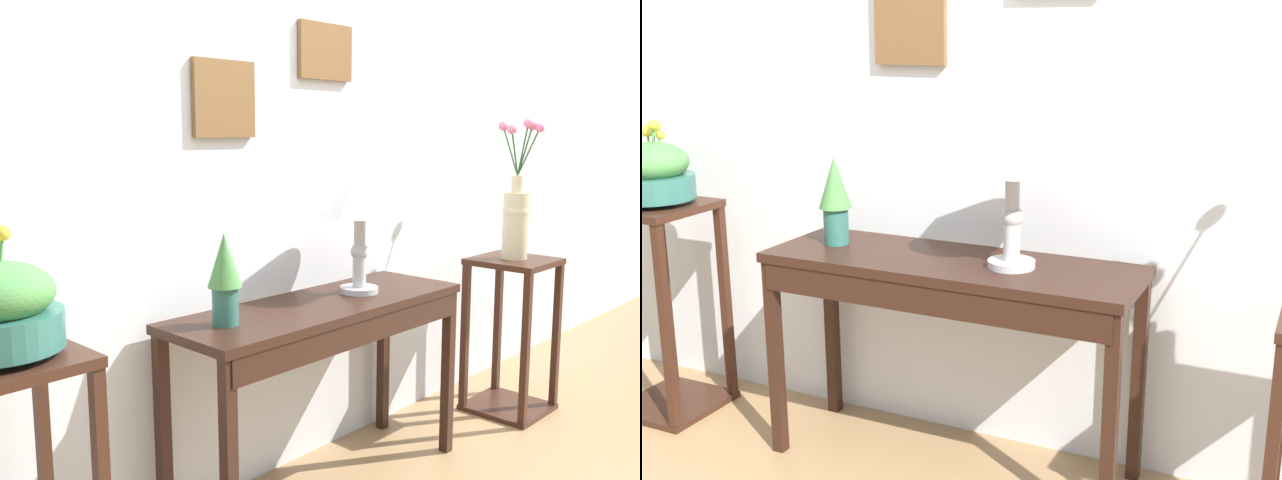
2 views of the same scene
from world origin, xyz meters
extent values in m
cube|color=silver|center=(0.00, 1.32, 1.40)|extent=(9.00, 0.10, 2.80)
cube|color=brown|center=(-0.32, 1.26, 1.59)|extent=(0.29, 0.02, 0.29)
cube|color=gray|center=(-0.32, 1.25, 1.59)|extent=(0.23, 0.01, 0.23)
cube|color=black|center=(-0.04, 1.01, 0.78)|extent=(1.34, 0.44, 0.03)
cube|color=black|center=(-0.04, 0.81, 0.71)|extent=(1.28, 0.03, 0.10)
cube|color=black|center=(-0.68, 0.83, 0.38)|extent=(0.04, 0.04, 0.76)
cube|color=black|center=(0.60, 0.83, 0.38)|extent=(0.04, 0.04, 0.76)
cube|color=black|center=(-0.68, 1.20, 0.38)|extent=(0.04, 0.04, 0.76)
cube|color=black|center=(0.60, 1.20, 0.38)|extent=(0.04, 0.04, 0.76)
cylinder|color=#B7B7BC|center=(0.19, 1.01, 0.81)|extent=(0.16, 0.16, 0.02)
cylinder|color=#B7B7BC|center=(0.19, 1.01, 0.90)|extent=(0.06, 0.06, 0.15)
sphere|color=#B7B7BC|center=(0.19, 1.01, 0.97)|extent=(0.08, 0.08, 0.08)
cylinder|color=#B7B7BC|center=(0.19, 1.01, 1.05)|extent=(0.05, 0.05, 0.15)
cone|color=silver|center=(0.19, 1.01, 1.22)|extent=(0.35, 0.35, 0.20)
cylinder|color=#2D665B|center=(-0.52, 1.03, 0.86)|extent=(0.09, 0.09, 0.14)
cone|color=#478442|center=(-0.52, 1.03, 1.03)|extent=(0.12, 0.12, 0.19)
cube|color=#381E14|center=(-1.32, 0.94, 0.88)|extent=(0.39, 0.39, 0.03)
cube|color=#381E14|center=(-1.32, 0.94, 0.01)|extent=(0.39, 0.39, 0.03)
cube|color=#381E14|center=(-1.15, 0.77, 0.45)|extent=(0.04, 0.03, 0.83)
cube|color=#381E14|center=(-1.49, 1.11, 0.45)|extent=(0.04, 0.04, 0.83)
cube|color=#381E14|center=(-1.15, 1.11, 0.45)|extent=(0.04, 0.04, 0.83)
cylinder|color=#2D665B|center=(-1.32, 0.94, 0.90)|extent=(0.15, 0.15, 0.02)
cylinder|color=#2D665B|center=(-1.32, 0.94, 0.96)|extent=(0.33, 0.33, 0.10)
ellipsoid|color=#478442|center=(-1.32, 0.94, 1.06)|extent=(0.29, 0.29, 0.16)
cylinder|color=#478442|center=(-1.34, 0.95, 1.10)|extent=(0.05, 0.04, 0.17)
sphere|color=gold|center=(-1.36, 0.97, 1.18)|extent=(0.05, 0.05, 0.05)
cylinder|color=#478442|center=(-1.34, 0.97, 1.10)|extent=(0.05, 0.08, 0.19)
sphere|color=gold|center=(-1.36, 1.01, 1.20)|extent=(0.05, 0.05, 0.05)
cylinder|color=#478442|center=(-1.35, 0.93, 1.09)|extent=(0.07, 0.02, 0.15)
cylinder|color=#478442|center=(-1.32, 0.96, 1.09)|extent=(0.02, 0.06, 0.16)
sphere|color=gold|center=(-1.31, 0.99, 1.16)|extent=(0.04, 0.04, 0.04)
cylinder|color=#478442|center=(-1.31, 0.94, 1.11)|extent=(0.04, 0.01, 0.20)
sphere|color=gold|center=(-1.29, 0.94, 1.21)|extent=(0.04, 0.04, 0.04)
cube|color=#381E14|center=(1.07, 0.69, 0.41)|extent=(0.04, 0.03, 0.76)
cube|color=#381E14|center=(1.07, 1.03, 0.41)|extent=(0.04, 0.04, 0.76)
camera|label=1|loc=(-1.99, -0.83, 1.46)|focal=38.72mm
camera|label=2|loc=(1.15, -1.44, 1.58)|focal=45.68mm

